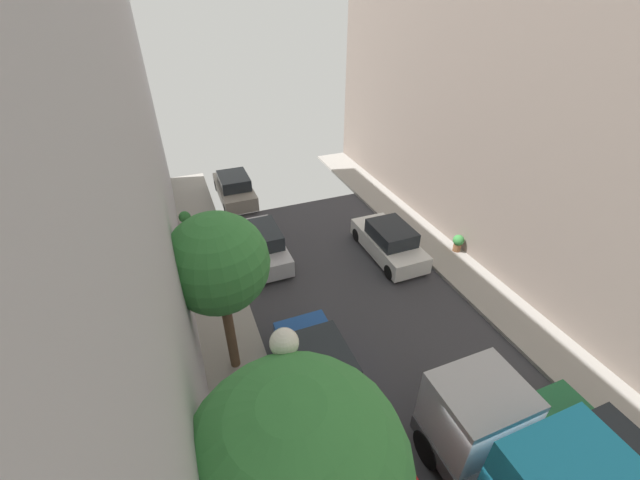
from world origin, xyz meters
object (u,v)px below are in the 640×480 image
object	(u,v)px
parked_car_left_3	(321,368)
lamp_post	(290,419)
parked_car_left_4	(261,244)
potted_plant_0	(185,218)
potted_plant_2	(458,242)
parked_car_right_3	(389,242)
parked_car_right_2	(609,466)
street_tree_2	(296,474)
parked_car_left_5	(235,189)
street_tree_0	(218,264)

from	to	relation	value
parked_car_left_3	lamp_post	world-z (taller)	lamp_post
parked_car_left_3	parked_car_left_4	world-z (taller)	same
potted_plant_0	potted_plant_2	distance (m)	13.22
parked_car_left_3	potted_plant_0	xyz separation A→B (m)	(-2.94, 11.01, -0.11)
parked_car_left_3	parked_car_right_3	bearing A→B (deg)	44.24
potted_plant_0	potted_plant_2	size ratio (longest dim) A/B	1.01
parked_car_left_3	parked_car_right_2	bearing A→B (deg)	-44.04
parked_car_right_3	potted_plant_2	world-z (taller)	parked_car_right_3
parked_car_right_3	potted_plant_0	distance (m)	10.14
potted_plant_2	parked_car_right_3	bearing A→B (deg)	160.70
street_tree_2	potted_plant_0	distance (m)	16.10
parked_car_left_4	parked_car_right_3	size ratio (longest dim) A/B	1.00
potted_plant_0	lamp_post	distance (m)	14.78
parked_car_left_5	parked_car_right_2	distance (m)	19.23
street_tree_0	potted_plant_0	distance (m)	10.11
parked_car_left_3	lamp_post	bearing A→B (deg)	-119.87
parked_car_left_3	potted_plant_2	bearing A→B (deg)	26.65
street_tree_0	potted_plant_0	world-z (taller)	street_tree_0
parked_car_left_3	parked_car_right_3	distance (m)	7.54
parked_car_left_3	parked_car_left_4	bearing A→B (deg)	90.00
parked_car_left_4	potted_plant_2	size ratio (longest dim) A/B	5.14
parked_car_left_3	lamp_post	distance (m)	5.11
parked_car_left_4	street_tree_2	distance (m)	12.57
parked_car_left_5	street_tree_2	bearing A→B (deg)	-96.97
parked_car_left_4	parked_car_right_2	xyz separation A→B (m)	(5.40, -12.40, 0.00)
potted_plant_0	lamp_post	world-z (taller)	lamp_post
parked_car_left_4	potted_plant_2	xyz separation A→B (m)	(8.39, -2.97, -0.10)
lamp_post	potted_plant_0	bearing A→B (deg)	94.16
potted_plant_2	street_tree_2	bearing A→B (deg)	-140.44
parked_car_right_3	potted_plant_2	xyz separation A→B (m)	(2.99, -1.05, -0.10)
parked_car_left_5	potted_plant_2	world-z (taller)	parked_car_left_5
parked_car_left_4	potted_plant_0	size ratio (longest dim) A/B	5.10
parked_car_left_5	potted_plant_0	world-z (taller)	parked_car_left_5
street_tree_2	lamp_post	distance (m)	1.41
parked_car_right_2	parked_car_right_3	world-z (taller)	same
parked_car_right_2	street_tree_0	world-z (taller)	street_tree_0
parked_car_left_3	potted_plant_0	world-z (taller)	parked_car_left_3
parked_car_left_3	street_tree_0	bearing A→B (deg)	145.91
parked_car_right_2	potted_plant_2	xyz separation A→B (m)	(2.99, 9.43, -0.10)
potted_plant_0	parked_car_left_4	bearing A→B (deg)	-52.49
parked_car_right_3	street_tree_0	distance (m)	9.24
parked_car_right_3	street_tree_2	xyz separation A→B (m)	(-7.57, -9.77, 4.08)
potted_plant_2	parked_car_right_2	bearing A→B (deg)	-107.60
parked_car_left_3	parked_car_left_5	xyz separation A→B (m)	(0.00, 13.23, 0.00)
parked_car_left_5	street_tree_0	size ratio (longest dim) A/B	0.77
potted_plant_2	lamp_post	xyz separation A→B (m)	(-10.29, -7.52, 3.51)
parked_car_right_2	lamp_post	size ratio (longest dim) A/B	0.68
parked_car_left_3	potted_plant_2	world-z (taller)	parked_car_left_3
street_tree_2	potted_plant_0	xyz separation A→B (m)	(-0.77, 15.53, -4.19)
parked_car_left_5	parked_car_right_3	world-z (taller)	same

